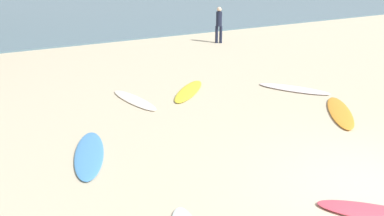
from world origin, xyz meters
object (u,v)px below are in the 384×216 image
at_px(surfboard_2, 340,112).
at_px(surfboard_4, 89,154).
at_px(surfboard_0, 294,89).
at_px(beachgoer_near, 219,23).
at_px(surfboard_6, 189,91).
at_px(surfboard_5, 380,214).
at_px(surfboard_1, 134,100).

height_order(surfboard_2, surfboard_4, surfboard_2).
height_order(surfboard_0, beachgoer_near, beachgoer_near).
relative_size(surfboard_6, beachgoer_near, 1.36).
bearing_deg(surfboard_5, surfboard_6, -135.56).
relative_size(surfboard_2, surfboard_5, 1.27).
xyz_separation_m(surfboard_1, surfboard_5, (1.22, -7.23, 0.01)).
bearing_deg(surfboard_1, surfboard_2, -47.81).
xyz_separation_m(surfboard_5, beachgoer_near, (5.68, 13.19, 0.92)).
bearing_deg(surfboard_6, surfboard_5, -48.92).
bearing_deg(surfboard_2, surfboard_6, 165.28).
xyz_separation_m(surfboard_5, surfboard_6, (0.55, 7.15, -0.00)).
height_order(surfboard_2, surfboard_6, surfboard_6).
bearing_deg(surfboard_0, surfboard_1, -48.53).
bearing_deg(surfboard_2, surfboard_4, -148.07).
distance_m(surfboard_4, beachgoer_near, 12.64).
distance_m(surfboard_0, surfboard_5, 6.69).
bearing_deg(surfboard_2, surfboard_1, 179.48).
bearing_deg(surfboard_0, surfboard_4, -20.31).
bearing_deg(surfboard_6, surfboard_0, 19.26).
relative_size(surfboard_2, surfboard_4, 1.08).
distance_m(surfboard_4, surfboard_6, 4.79).
relative_size(surfboard_0, beachgoer_near, 1.31).
distance_m(surfboard_2, beachgoer_near, 10.04).
xyz_separation_m(surfboard_0, surfboard_2, (-0.39, -2.16, 0.00)).
height_order(surfboard_0, surfboard_5, surfboard_5).
distance_m(surfboard_1, beachgoer_near, 9.17).
distance_m(surfboard_0, surfboard_4, 7.02).
distance_m(surfboard_6, beachgoer_near, 7.98).
bearing_deg(surfboard_4, surfboard_2, 10.97).
height_order(surfboard_0, surfboard_6, surfboard_6).
bearing_deg(beachgoer_near, surfboard_6, -95.44).
relative_size(surfboard_0, surfboard_4, 0.98).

